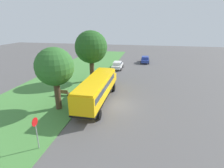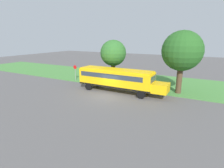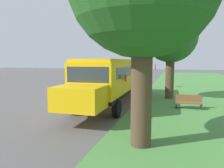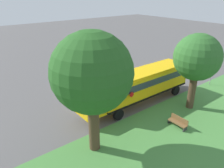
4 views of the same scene
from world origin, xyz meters
The scene contains 7 objects.
ground_plane centered at (0.00, 0.00, 0.00)m, with size 120.00×120.00×0.00m, color #565454.
grass_verge centered at (-10.00, 0.00, 0.04)m, with size 12.00×80.00×0.08m, color #47843D.
school_bus centered at (-2.43, 0.46, 1.92)m, with size 2.84×12.42×3.16m.
oak_tree_beside_bus centered at (-6.19, -2.26, 4.87)m, with size 4.09×4.09×6.99m.
oak_tree_roadside_mid centered at (-5.64, 8.03, 5.60)m, with size 5.11×5.11×8.24m.
stop_sign centered at (-4.60, -8.73, 1.74)m, with size 0.08×0.68×2.74m.
park_bench centered at (-7.53, 1.33, 0.47)m, with size 1.61×0.53×0.92m.
Camera 4 is at (-15.93, 14.71, 10.22)m, focal length 35.00 mm.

